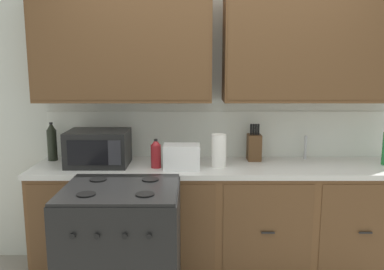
% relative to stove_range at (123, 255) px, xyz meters
% --- Properties ---
extents(wall_unit, '(4.11, 0.40, 2.37)m').
position_rel_stove_range_xyz_m(wall_unit, '(0.67, 0.83, 1.15)').
color(wall_unit, silver).
rests_on(wall_unit, ground_plane).
extents(counter_run, '(2.94, 0.64, 0.93)m').
position_rel_stove_range_xyz_m(counter_run, '(0.67, 0.63, 0.01)').
color(counter_run, black).
rests_on(counter_run, ground_plane).
extents(stove_range, '(0.76, 0.68, 0.95)m').
position_rel_stove_range_xyz_m(stove_range, '(0.00, 0.00, 0.00)').
color(stove_range, black).
rests_on(stove_range, ground_plane).
extents(microwave, '(0.48, 0.37, 0.28)m').
position_rel_stove_range_xyz_m(microwave, '(-0.28, 0.63, 0.60)').
color(microwave, black).
rests_on(microwave, counter_run).
extents(toaster, '(0.28, 0.18, 0.19)m').
position_rel_stove_range_xyz_m(toaster, '(0.39, 0.52, 0.55)').
color(toaster, white).
rests_on(toaster, counter_run).
extents(knife_block, '(0.11, 0.14, 0.31)m').
position_rel_stove_range_xyz_m(knife_block, '(0.99, 0.80, 0.57)').
color(knife_block, '#52361E').
rests_on(knife_block, counter_run).
extents(sink_faucet, '(0.02, 0.02, 0.20)m').
position_rel_stove_range_xyz_m(sink_faucet, '(1.43, 0.84, 0.56)').
color(sink_faucet, '#B2B5BA').
rests_on(sink_faucet, counter_run).
extents(paper_towel_roll, '(0.12, 0.12, 0.26)m').
position_rel_stove_range_xyz_m(paper_towel_roll, '(0.68, 0.57, 0.59)').
color(paper_towel_roll, white).
rests_on(paper_towel_roll, counter_run).
extents(bottle_dark, '(0.08, 0.08, 0.32)m').
position_rel_stove_range_xyz_m(bottle_dark, '(-0.71, 0.79, 0.62)').
color(bottle_dark, black).
rests_on(bottle_dark, counter_run).
extents(bottle_red, '(0.08, 0.08, 0.23)m').
position_rel_stove_range_xyz_m(bottle_red, '(0.18, 0.55, 0.57)').
color(bottle_red, maroon).
rests_on(bottle_red, counter_run).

